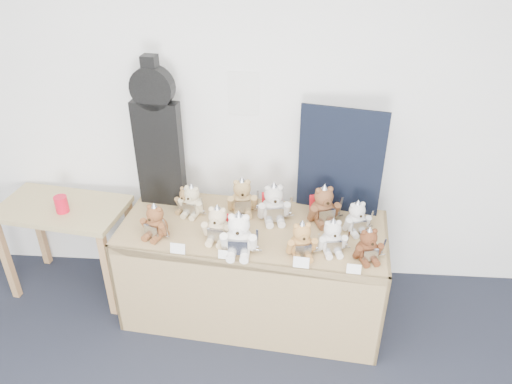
# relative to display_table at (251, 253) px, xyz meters

# --- Properties ---
(room_shell) EXTENTS (6.00, 6.00, 6.00)m
(room_shell) POSITION_rel_display_table_xyz_m (-0.09, 0.56, 0.91)
(room_shell) COLOR silver
(room_shell) RESTS_ON floor
(display_table) EXTENTS (1.83, 0.91, 0.74)m
(display_table) POSITION_rel_display_table_xyz_m (0.00, 0.00, 0.00)
(display_table) COLOR #9A804E
(display_table) RESTS_ON floor
(side_table) EXTENTS (0.95, 0.62, 0.74)m
(side_table) POSITION_rel_display_table_xyz_m (-1.37, 0.23, 0.04)
(side_table) COLOR tan
(side_table) RESTS_ON floor
(guitar_case) EXTENTS (0.33, 0.13, 1.06)m
(guitar_case) POSITION_rel_display_table_xyz_m (-0.65, 0.36, 0.67)
(guitar_case) COLOR black
(guitar_case) RESTS_ON display_table
(navy_board) EXTENTS (0.56, 0.14, 0.75)m
(navy_board) POSITION_rel_display_table_xyz_m (0.57, 0.34, 0.53)
(navy_board) COLOR black
(navy_board) RESTS_ON display_table
(red_cup) EXTENTS (0.09, 0.09, 0.12)m
(red_cup) POSITION_rel_display_table_xyz_m (-1.33, 0.16, 0.22)
(red_cup) COLOR red
(red_cup) RESTS_ON side_table
(teddy_front_far_left) EXTENTS (0.21, 0.20, 0.26)m
(teddy_front_far_left) POSITION_rel_display_table_xyz_m (-0.61, -0.06, 0.26)
(teddy_front_far_left) COLOR brown
(teddy_front_far_left) RESTS_ON display_table
(teddy_front_left) EXTENTS (0.22, 0.20, 0.27)m
(teddy_front_left) POSITION_rel_display_table_xyz_m (-0.20, -0.07, 0.27)
(teddy_front_left) COLOR beige
(teddy_front_left) RESTS_ON display_table
(teddy_front_centre) EXTENTS (0.26, 0.20, 0.31)m
(teddy_front_centre) POSITION_rel_display_table_xyz_m (-0.06, -0.19, 0.28)
(teddy_front_centre) COLOR white
(teddy_front_centre) RESTS_ON display_table
(teddy_front_right) EXTENTS (0.22, 0.19, 0.26)m
(teddy_front_right) POSITION_rel_display_table_xyz_m (0.32, -0.19, 0.26)
(teddy_front_right) COLOR #A8763F
(teddy_front_right) RESTS_ON display_table
(teddy_front_far_right) EXTENTS (0.21, 0.18, 0.25)m
(teddy_front_far_right) POSITION_rel_display_table_xyz_m (0.51, -0.14, 0.26)
(teddy_front_far_right) COLOR silver
(teddy_front_far_right) RESTS_ON display_table
(teddy_front_end) EXTENTS (0.20, 0.18, 0.24)m
(teddy_front_end) POSITION_rel_display_table_xyz_m (0.72, -0.20, 0.26)
(teddy_front_end) COLOR #58311E
(teddy_front_end) RESTS_ON display_table
(teddy_back_left) EXTENTS (0.20, 0.19, 0.25)m
(teddy_back_left) POSITION_rel_display_table_xyz_m (-0.42, 0.21, 0.26)
(teddy_back_left) COLOR #C1B28C
(teddy_back_left) RESTS_ON display_table
(teddy_back_centre_left) EXTENTS (0.24, 0.20, 0.29)m
(teddy_back_centre_left) POSITION_rel_display_table_xyz_m (-0.08, 0.26, 0.27)
(teddy_back_centre_left) COLOR tan
(teddy_back_centre_left) RESTS_ON display_table
(teddy_back_centre_right) EXTENTS (0.25, 0.22, 0.30)m
(teddy_back_centre_right) POSITION_rel_display_table_xyz_m (0.14, 0.18, 0.28)
(teddy_back_centre_right) COLOR beige
(teddy_back_centre_right) RESTS_ON display_table
(teddy_back_right) EXTENTS (0.25, 0.23, 0.30)m
(teddy_back_right) POSITION_rel_display_table_xyz_m (0.47, 0.19, 0.28)
(teddy_back_right) COLOR brown
(teddy_back_right) RESTS_ON display_table
(teddy_back_end) EXTENTS (0.21, 0.19, 0.25)m
(teddy_back_end) POSITION_rel_display_table_xyz_m (0.68, 0.09, 0.26)
(teddy_back_end) COLOR silver
(teddy_back_end) RESTS_ON display_table
(teddy_back_far_left) EXTENTS (0.17, 0.17, 0.21)m
(teddy_back_far_left) POSITION_rel_display_table_xyz_m (-0.47, 0.24, 0.24)
(teddy_back_far_left) COLOR olive
(teddy_back_far_left) RESTS_ON display_table
(entry_card_a) EXTENTS (0.10, 0.03, 0.07)m
(entry_card_a) POSITION_rel_display_table_xyz_m (-0.43, -0.24, 0.19)
(entry_card_a) COLOR silver
(entry_card_a) RESTS_ON display_table
(entry_card_b) EXTENTS (0.08, 0.03, 0.06)m
(entry_card_b) POSITION_rel_display_table_xyz_m (-0.14, -0.27, 0.19)
(entry_card_b) COLOR silver
(entry_card_b) RESTS_ON display_table
(entry_card_c) EXTENTS (0.10, 0.03, 0.07)m
(entry_card_c) POSITION_rel_display_table_xyz_m (0.32, -0.31, 0.20)
(entry_card_c) COLOR silver
(entry_card_c) RESTS_ON display_table
(entry_card_d) EXTENTS (0.09, 0.03, 0.06)m
(entry_card_d) POSITION_rel_display_table_xyz_m (0.63, -0.35, 0.19)
(entry_card_d) COLOR silver
(entry_card_d) RESTS_ON display_table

